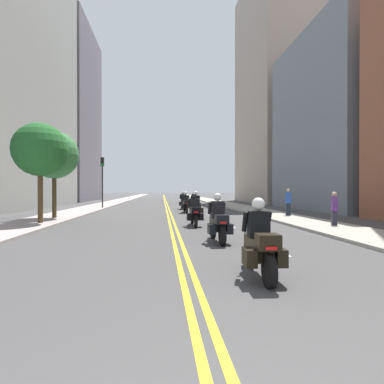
{
  "coord_description": "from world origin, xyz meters",
  "views": [
    {
      "loc": [
        -0.52,
        -0.86,
        1.73
      ],
      "look_at": [
        1.68,
        21.65,
        1.57
      ],
      "focal_mm": 28.8,
      "sensor_mm": 36.0,
      "label": 1
    }
  ],
  "objects": [
    {
      "name": "motorcycle_2",
      "position": [
        1.02,
        13.75,
        0.65
      ],
      "size": [
        0.76,
        2.22,
        1.58
      ],
      "rotation": [
        0.0,
        0.0,
        0.01
      ],
      "color": "black",
      "rests_on": "ground"
    },
    {
      "name": "motorcycle_5",
      "position": [
        1.36,
        26.47,
        0.67
      ],
      "size": [
        0.77,
        2.23,
        1.64
      ],
      "rotation": [
        0.0,
        0.0,
        0.02
      ],
      "color": "black",
      "rests_on": "ground"
    },
    {
      "name": "lane_dashes_white",
      "position": [
        2.76,
        29.0,
        0.0
      ],
      "size": [
        0.14,
        56.4,
        0.01
      ],
      "color": "silver",
      "rests_on": "ground"
    },
    {
      "name": "centreline_yellow_inner",
      "position": [
        -0.12,
        48.0,
        0.0
      ],
      "size": [
        0.12,
        132.0,
        0.01
      ],
      "primitive_type": "cube",
      "color": "yellow",
      "rests_on": "ground"
    },
    {
      "name": "motorcycle_1",
      "position": [
        1.32,
        9.13,
        0.66
      ],
      "size": [
        0.77,
        2.11,
        1.63
      ],
      "rotation": [
        0.0,
        0.0,
        0.03
      ],
      "color": "black",
      "rests_on": "ground"
    },
    {
      "name": "traffic_light_near",
      "position": [
        -5.93,
        27.85,
        3.23
      ],
      "size": [
        0.28,
        0.38,
        4.7
      ],
      "color": "black",
      "rests_on": "ground"
    },
    {
      "name": "street_tree_0",
      "position": [
        -6.47,
        14.9,
        3.69
      ],
      "size": [
        2.61,
        2.61,
        5.02
      ],
      "color": "#4D3B23",
      "rests_on": "ground"
    },
    {
      "name": "sidewalk_left",
      "position": [
        -6.97,
        48.0,
        0.06
      ],
      "size": [
        2.88,
        144.0,
        0.12
      ],
      "primitive_type": "cube",
      "color": "#A99A97",
      "rests_on": "ground"
    },
    {
      "name": "ground_plane",
      "position": [
        0.0,
        48.0,
        0.0
      ],
      "size": [
        264.0,
        264.0,
        0.0
      ],
      "primitive_type": "plane",
      "color": "#444342"
    },
    {
      "name": "building_right_1",
      "position": [
        15.77,
        24.97,
        7.69
      ],
      "size": [
        8.54,
        13.65,
        15.39
      ],
      "color": "slate",
      "rests_on": "ground"
    },
    {
      "name": "pedestrian_0",
      "position": [
        7.46,
        17.95,
        0.93
      ],
      "size": [
        0.39,
        0.28,
        1.81
      ],
      "rotation": [
        0.0,
        0.0,
        6.1
      ],
      "color": "#212B35",
      "rests_on": "ground"
    },
    {
      "name": "centreline_yellow_outer",
      "position": [
        0.12,
        48.0,
        0.0
      ],
      "size": [
        0.12,
        132.0,
        0.01
      ],
      "primitive_type": "cube",
      "color": "yellow",
      "rests_on": "ground"
    },
    {
      "name": "sidewalk_right",
      "position": [
        6.97,
        48.0,
        0.06
      ],
      "size": [
        2.88,
        144.0,
        0.12
      ],
      "primitive_type": "cube",
      "color": "#A09D8E",
      "rests_on": "ground"
    },
    {
      "name": "building_left_1",
      "position": [
        -16.01,
        30.79,
        14.84
      ],
      "size": [
        9.03,
        19.39,
        29.68
      ],
      "color": "#9B9D96",
      "rests_on": "ground"
    },
    {
      "name": "building_left_2",
      "position": [
        -16.43,
        49.32,
        13.53
      ],
      "size": [
        9.86,
        15.23,
        27.06
      ],
      "color": "slate",
      "rests_on": "ground"
    },
    {
      "name": "street_tree_1",
      "position": [
        -6.72,
        17.62,
        3.74
      ],
      "size": [
        2.74,
        2.74,
        5.13
      ],
      "color": "#483B24",
      "rests_on": "ground"
    },
    {
      "name": "pedestrian_1",
      "position": [
        7.39,
        12.6,
        0.85
      ],
      "size": [
        0.32,
        0.51,
        1.64
      ],
      "rotation": [
        0.0,
        0.0,
        4.4
      ],
      "color": "#292838",
      "rests_on": "ground"
    },
    {
      "name": "motorcycle_4",
      "position": [
        1.26,
        22.25,
        0.66
      ],
      "size": [
        0.78,
        2.19,
        1.61
      ],
      "rotation": [
        0.0,
        0.0,
        0.04
      ],
      "color": "black",
      "rests_on": "ground"
    },
    {
      "name": "motorcycle_0",
      "position": [
        1.39,
        5.01,
        0.64
      ],
      "size": [
        0.78,
        2.08,
        1.58
      ],
      "rotation": [
        0.0,
        0.0,
        -0.04
      ],
      "color": "black",
      "rests_on": "ground"
    },
    {
      "name": "building_right_2",
      "position": [
        16.39,
        41.32,
        15.92
      ],
      "size": [
        9.79,
        15.84,
        31.84
      ],
      "color": "#AC9F93",
      "rests_on": "ground"
    },
    {
      "name": "motorcycle_3",
      "position": [
        1.5,
        17.44,
        0.68
      ],
      "size": [
        0.77,
        2.33,
        1.67
      ],
      "rotation": [
        0.0,
        0.0,
        0.02
      ],
      "color": "black",
      "rests_on": "ground"
    }
  ]
}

